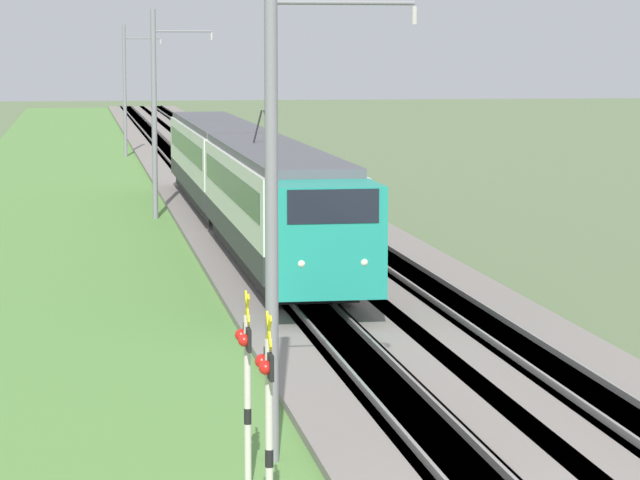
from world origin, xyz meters
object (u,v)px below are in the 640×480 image
passenger_train (241,176)px  crossing_signal_near (268,408)px  catenary_mast_near (275,204)px  catenary_mast_mid (156,113)px  catenary_mast_far (126,90)px  crossing_signal_aux (246,373)px

passenger_train → crossing_signal_near: size_ratio=11.85×
catenary_mast_near → catenary_mast_mid: bearing=0.0°
catenary_mast_near → catenary_mast_far: bearing=0.0°
passenger_train → catenary_mast_near: 31.77m
crossing_signal_aux → catenary_mast_mid: bearing=-91.0°
passenger_train → crossing_signal_near: passenger_train is taller
passenger_train → crossing_signal_aux: size_ratio=12.36×
passenger_train → catenary_mast_mid: size_ratio=4.65×
catenary_mast_far → catenary_mast_near: bearing=-180.0°
crossing_signal_aux → catenary_mast_near: 3.05m
passenger_train → catenary_mast_near: catenary_mast_near is taller
crossing_signal_near → catenary_mast_near: bearing=-98.8°
catenary_mast_near → catenary_mast_far: 76.08m
crossing_signal_near → crossing_signal_aux: 2.74m
crossing_signal_near → catenary_mast_mid: (42.40, -0.68, 2.42)m
passenger_train → catenary_mast_far: 44.65m
passenger_train → catenary_mast_far: bearing=-176.3°
crossing_signal_near → catenary_mast_near: size_ratio=0.39×
crossing_signal_near → catenary_mast_near: 5.03m
catenary_mast_near → catenary_mast_far: size_ratio=0.99×
catenary_mast_near → catenary_mast_far: (76.08, 0.00, 0.04)m
crossing_signal_aux → catenary_mast_near: (1.62, -0.67, 2.49)m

